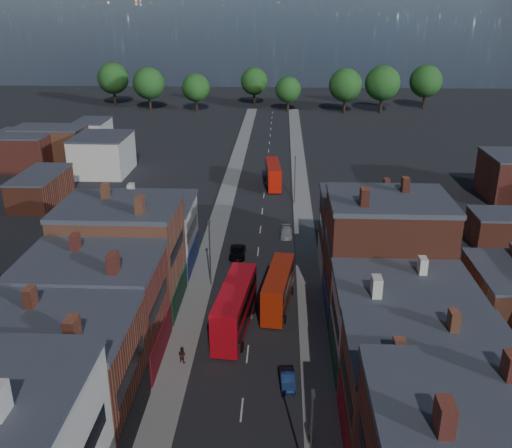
# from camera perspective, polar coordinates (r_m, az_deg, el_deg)

# --- Properties ---
(pavement_west) EXTENTS (3.00, 200.00, 0.12)m
(pavement_west) POSITION_cam_1_polar(r_m,az_deg,el_deg) (86.48, -3.81, 0.03)
(pavement_west) COLOR gray
(pavement_west) RESTS_ON ground
(pavement_east) EXTENTS (3.00, 200.00, 0.12)m
(pavement_east) POSITION_cam_1_polar(r_m,az_deg,el_deg) (86.04, 4.82, -0.11)
(pavement_east) COLOR gray
(pavement_east) RESTS_ON ground
(terrace_west) EXTENTS (12.00, 80.00, 12.48)m
(terrace_west) POSITION_cam_1_polar(r_m,az_deg,el_deg) (42.66, -22.32, -16.60)
(terrace_west) COLOR brown
(terrace_west) RESTS_ON ground
(terrace_east) EXTENTS (12.00, 80.00, 12.48)m
(terrace_east) POSITION_cam_1_polar(r_m,az_deg,el_deg) (40.71, 18.76, -18.11)
(terrace_east) COLOR brown
(terrace_east) RESTS_ON ground
(lamp_post_1) EXTENTS (0.25, 0.70, 8.12)m
(lamp_post_1) POSITION_cam_1_polar(r_m,az_deg,el_deg) (40.23, 5.56, -20.27)
(lamp_post_1) COLOR slate
(lamp_post_1) RESTS_ON ground
(lamp_post_2) EXTENTS (0.25, 0.70, 8.12)m
(lamp_post_2) POSITION_cam_1_polar(r_m,az_deg,el_deg) (66.22, -4.65, -2.50)
(lamp_post_2) COLOR slate
(lamp_post_2) RESTS_ON ground
(lamp_post_3) EXTENTS (0.25, 0.70, 8.12)m
(lamp_post_3) POSITION_cam_1_polar(r_m,az_deg,el_deg) (93.96, 3.91, 4.77)
(lamp_post_3) COLOR slate
(lamp_post_3) RESTS_ON ground
(bus_0) EXTENTS (3.86, 11.70, 4.96)m
(bus_0) POSITION_cam_1_polar(r_m,az_deg,el_deg) (58.03, -2.11, -8.32)
(bus_0) COLOR red
(bus_0) RESTS_ON ground
(bus_1) EXTENTS (3.59, 10.26, 4.34)m
(bus_1) POSITION_cam_1_polar(r_m,az_deg,el_deg) (62.35, 2.25, -6.44)
(bus_1) COLOR #B6230A
(bus_1) RESTS_ON ground
(bus_2) EXTENTS (3.16, 10.27, 4.37)m
(bus_2) POSITION_cam_1_polar(r_m,az_deg,el_deg) (103.46, 1.73, 5.01)
(bus_2) COLOR #BA1408
(bus_2) RESTS_ON ground
(car_1) EXTENTS (1.51, 3.64, 1.17)m
(car_1) POSITION_cam_1_polar(r_m,az_deg,el_deg) (51.73, 3.18, -15.22)
(car_1) COLOR navy
(car_1) RESTS_ON ground
(car_2) EXTENTS (2.17, 4.51, 1.24)m
(car_2) POSITION_cam_1_polar(r_m,az_deg,el_deg) (75.18, -1.87, -2.84)
(car_2) COLOR black
(car_2) RESTS_ON ground
(car_3) EXTENTS (1.69, 4.08, 1.18)m
(car_3) POSITION_cam_1_polar(r_m,az_deg,el_deg) (81.77, 3.04, -0.83)
(car_3) COLOR silver
(car_3) RESTS_ON ground
(ped_1) EXTENTS (0.89, 0.72, 1.61)m
(ped_1) POSITION_cam_1_polar(r_m,az_deg,el_deg) (54.52, -7.42, -12.81)
(ped_1) COLOR #3A1E17
(ped_1) RESTS_ON pavement_west
(ped_3) EXTENTS (0.71, 1.00, 1.56)m
(ped_3) POSITION_cam_1_polar(r_m,az_deg,el_deg) (46.19, 5.49, -20.04)
(ped_3) COLOR #524E46
(ped_3) RESTS_ON pavement_east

